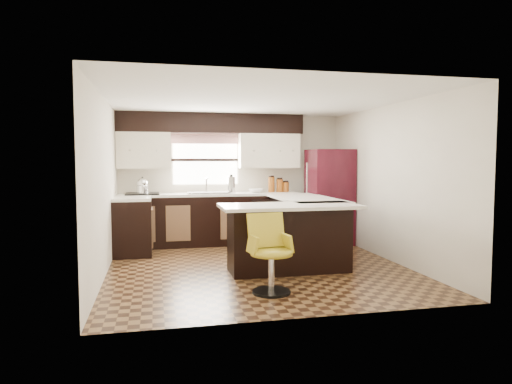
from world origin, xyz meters
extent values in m
plane|color=#49301A|center=(0.00, 0.00, 0.00)|extent=(4.40, 4.40, 0.00)
plane|color=silver|center=(0.00, 0.00, 2.40)|extent=(4.40, 4.40, 0.00)
plane|color=beige|center=(0.00, 2.20, 1.20)|extent=(4.40, 0.00, 4.40)
plane|color=beige|center=(0.00, -2.20, 1.20)|extent=(4.40, 0.00, 4.40)
plane|color=beige|center=(-2.10, 0.00, 1.20)|extent=(0.00, 4.40, 4.40)
plane|color=beige|center=(2.10, 0.00, 1.20)|extent=(0.00, 4.40, 4.40)
cube|color=black|center=(-0.45, 1.90, 0.45)|extent=(3.30, 0.60, 0.90)
cube|color=black|center=(-1.80, 1.25, 0.45)|extent=(0.60, 0.70, 0.90)
cube|color=silver|center=(-0.45, 1.90, 0.92)|extent=(3.30, 0.60, 0.04)
cube|color=silver|center=(-1.80, 1.25, 0.92)|extent=(0.60, 0.70, 0.04)
cube|color=black|center=(-0.40, 2.03, 2.22)|extent=(3.40, 0.35, 0.36)
cube|color=beige|center=(-1.62, 2.03, 1.72)|extent=(0.94, 0.35, 0.64)
cube|color=beige|center=(0.68, 2.03, 1.72)|extent=(1.14, 0.35, 0.64)
cube|color=white|center=(-0.50, 2.18, 1.55)|extent=(1.20, 0.02, 0.90)
cube|color=#D19B93|center=(-0.50, 2.14, 1.94)|extent=(1.30, 0.06, 0.18)
cube|color=#B2B2B7|center=(-0.50, 1.88, 0.96)|extent=(0.75, 0.45, 0.03)
cube|color=black|center=(0.55, 1.61, 0.43)|extent=(0.58, 0.03, 0.78)
cube|color=black|center=(-1.65, 1.88, 0.96)|extent=(0.58, 0.50, 0.02)
cube|color=black|center=(0.90, 0.62, 0.45)|extent=(0.60, 1.95, 0.90)
cube|color=black|center=(0.38, -0.35, 0.45)|extent=(1.65, 0.60, 0.90)
cube|color=silver|center=(0.95, 0.62, 0.92)|extent=(0.84, 1.95, 0.04)
cube|color=silver|center=(0.35, -0.44, 0.92)|extent=(1.89, 0.84, 0.04)
cube|color=#350812|center=(1.71, 1.51, 0.87)|extent=(0.75, 0.72, 1.74)
cylinder|color=silver|center=(-0.06, 1.90, 1.10)|extent=(0.14, 0.14, 0.30)
imported|color=white|center=(0.40, 1.90, 0.98)|extent=(0.29, 0.29, 0.07)
cylinder|color=brown|center=(0.71, 1.92, 1.09)|extent=(0.12, 0.12, 0.28)
cylinder|color=brown|center=(0.87, 1.92, 1.06)|extent=(0.13, 0.13, 0.24)
cylinder|color=brown|center=(0.99, 1.92, 1.04)|extent=(0.12, 0.12, 0.18)
camera|label=1|loc=(-1.43, -6.38, 1.56)|focal=32.00mm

